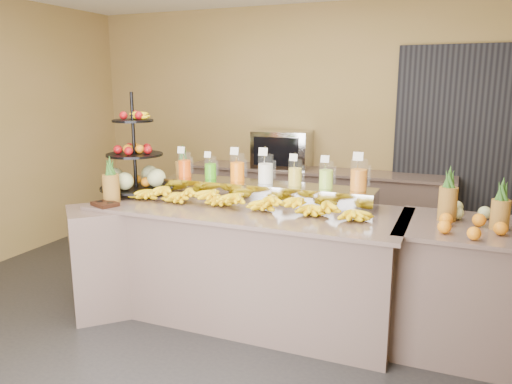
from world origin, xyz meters
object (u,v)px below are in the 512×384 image
Objects in this scene: banana_heap at (242,197)px; fruit_stand at (139,168)px; oven_warmer at (283,149)px; pitcher_tray at (266,192)px; right_fruit_pile at (469,217)px; condiment_caddy at (105,204)px.

fruit_stand is (-1.07, 0.13, 0.15)m from banana_heap.
fruit_stand reaches higher than oven_warmer.
oven_warmer is (-0.36, 1.97, 0.13)m from banana_heap.
oven_warmer is at bearing 54.23° from fruit_stand.
pitcher_tray is 2.85× the size of oven_warmer.
right_fruit_pile is at bearing 1.97° from banana_heap.
pitcher_tray is 1.73m from oven_warmer.
right_fruit_pile reaches higher than pitcher_tray.
right_fruit_pile is at bearing -16.30° from fruit_stand.
oven_warmer reaches higher than right_fruit_pile.
fruit_stand is 1.39× the size of oven_warmer.
pitcher_tray is 3.98× the size of right_fruit_pile.
pitcher_tray is 9.00× the size of condiment_caddy.
right_fruit_pile is at bearing 9.07° from condiment_caddy.
condiment_caddy is (0.02, -0.51, -0.21)m from fruit_stand.
oven_warmer is (-0.44, 1.67, 0.14)m from pitcher_tray.
oven_warmer is (0.71, 1.84, -0.01)m from fruit_stand.
pitcher_tray is at bearing 171.20° from right_fruit_pile.
fruit_stand is at bearing -114.84° from oven_warmer.
banana_heap reaches higher than condiment_caddy.
fruit_stand reaches higher than right_fruit_pile.
pitcher_tray is at bearing 31.04° from condiment_caddy.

